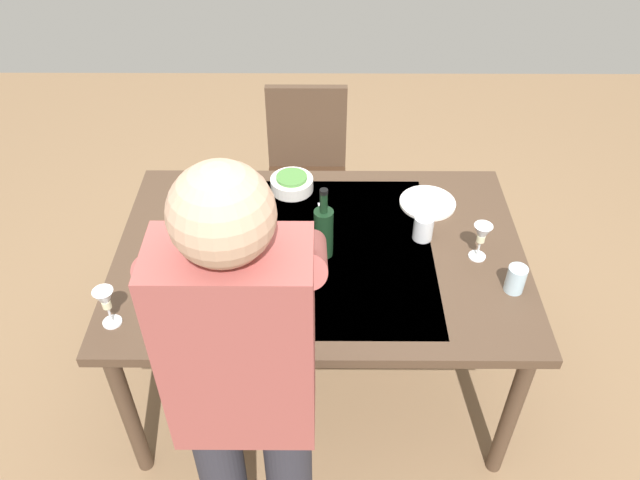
# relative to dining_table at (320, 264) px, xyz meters

# --- Properties ---
(ground_plane) EXTENTS (6.00, 6.00, 0.00)m
(ground_plane) POSITION_rel_dining_table_xyz_m (0.00, 0.00, -0.69)
(ground_plane) COLOR #846647
(dining_table) EXTENTS (1.54, 1.04, 0.76)m
(dining_table) POSITION_rel_dining_table_xyz_m (0.00, 0.00, 0.00)
(dining_table) COLOR #4C3828
(dining_table) RESTS_ON ground_plane
(chair_near) EXTENTS (0.40, 0.40, 0.91)m
(chair_near) POSITION_rel_dining_table_xyz_m (0.07, -0.90, -0.16)
(chair_near) COLOR #352114
(chair_near) RESTS_ON ground_plane
(person_server) EXTENTS (0.42, 0.61, 1.69)m
(person_server) POSITION_rel_dining_table_xyz_m (0.19, 0.78, 0.27)
(person_server) COLOR #2D2D38
(person_server) RESTS_ON ground_plane
(wine_bottle) EXTENTS (0.07, 0.07, 0.30)m
(wine_bottle) POSITION_rel_dining_table_xyz_m (-0.01, 0.02, 0.18)
(wine_bottle) COLOR black
(wine_bottle) RESTS_ON dining_table
(wine_glass_left) EXTENTS (0.07, 0.07, 0.15)m
(wine_glass_left) POSITION_rel_dining_table_xyz_m (0.69, 0.37, 0.18)
(wine_glass_left) COLOR white
(wine_glass_left) RESTS_ON dining_table
(wine_glass_right) EXTENTS (0.07, 0.07, 0.15)m
(wine_glass_right) POSITION_rel_dining_table_xyz_m (-0.59, 0.04, 0.18)
(wine_glass_right) COLOR white
(wine_glass_right) RESTS_ON dining_table
(water_cup_near_left) EXTENTS (0.08, 0.08, 0.10)m
(water_cup_near_left) POSITION_rel_dining_table_xyz_m (-0.39, -0.07, 0.12)
(water_cup_near_left) COLOR silver
(water_cup_near_left) RESTS_ON dining_table
(water_cup_near_right) EXTENTS (0.07, 0.07, 0.10)m
(water_cup_near_right) POSITION_rel_dining_table_xyz_m (-0.68, 0.21, 0.12)
(water_cup_near_right) COLOR silver
(water_cup_near_right) RESTS_ON dining_table
(serving_bowl_pasta) EXTENTS (0.30, 0.30, 0.07)m
(serving_bowl_pasta) POSITION_rel_dining_table_xyz_m (0.32, 0.22, 0.10)
(serving_bowl_pasta) COLOR white
(serving_bowl_pasta) RESTS_ON dining_table
(side_bowl_salad) EXTENTS (0.18, 0.18, 0.07)m
(side_bowl_salad) POSITION_rel_dining_table_xyz_m (0.12, -0.38, 0.10)
(side_bowl_salad) COLOR white
(side_bowl_salad) RESTS_ON dining_table
(dinner_plate_near) EXTENTS (0.23, 0.23, 0.01)m
(dinner_plate_near) POSITION_rel_dining_table_xyz_m (-0.44, -0.28, 0.08)
(dinner_plate_near) COLOR white
(dinner_plate_near) RESTS_ON dining_table
(table_knife) EXTENTS (0.03, 0.20, 0.00)m
(table_knife) POSITION_rel_dining_table_xyz_m (0.32, -0.24, 0.07)
(table_knife) COLOR silver
(table_knife) RESTS_ON dining_table
(table_fork) EXTENTS (0.04, 0.18, 0.00)m
(table_fork) POSITION_rel_dining_table_xyz_m (-0.01, -0.20, 0.07)
(table_fork) COLOR silver
(table_fork) RESTS_ON dining_table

